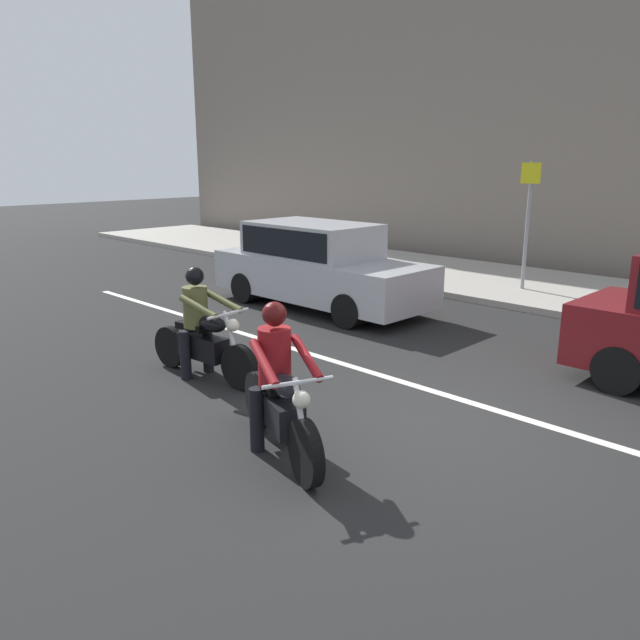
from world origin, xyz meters
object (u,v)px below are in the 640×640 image
object	(u,v)px
motorcycle_with_rider_olive	(202,333)
motorcycle_with_rider_crimson	(279,394)
parked_sedan_silver	(317,264)
street_sign_post	(528,213)

from	to	relation	value
motorcycle_with_rider_olive	motorcycle_with_rider_crimson	world-z (taller)	motorcycle_with_rider_crimson
parked_sedan_silver	street_sign_post	xyz separation A→B (m)	(2.43, 4.09, 0.92)
motorcycle_with_rider_olive	street_sign_post	size ratio (longest dim) A/B	0.74
motorcycle_with_rider_crimson	street_sign_post	bearing A→B (deg)	101.94
motorcycle_with_rider_olive	street_sign_post	xyz separation A→B (m)	(0.56, 8.23, 1.17)
motorcycle_with_rider_olive	motorcycle_with_rider_crimson	distance (m)	2.59
parked_sedan_silver	street_sign_post	bearing A→B (deg)	59.24
parked_sedan_silver	street_sign_post	world-z (taller)	street_sign_post
motorcycle_with_rider_olive	parked_sedan_silver	xyz separation A→B (m)	(-1.87, 4.14, 0.25)
parked_sedan_silver	street_sign_post	distance (m)	4.85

